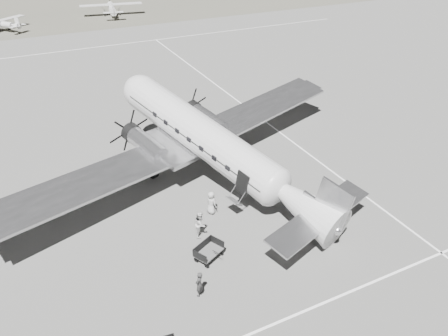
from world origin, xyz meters
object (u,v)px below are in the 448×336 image
passenger (211,203)px  light_plane_left (2,25)px  ramp_agent (200,224)px  light_plane_right (112,9)px  baggage_cart_near (209,252)px  dc3_airliner (212,145)px  ground_crew (199,284)px

passenger → light_plane_left: bearing=-11.7°
ramp_agent → passenger: 2.43m
light_plane_right → baggage_cart_near: (-10.88, -68.03, -0.69)m
dc3_airliner → light_plane_right: bearing=64.3°
baggage_cart_near → passenger: (2.01, 4.01, 0.33)m
light_plane_left → passenger: bearing=-118.7°
ground_crew → dc3_airliner: bearing=-157.5°
dc3_airliner → passenger: 4.64m
light_plane_left → baggage_cart_near: light_plane_left is taller
baggage_cart_near → passenger: passenger is taller
light_plane_left → light_plane_right: (19.05, 3.64, 0.19)m
light_plane_right → light_plane_left: bearing=-159.7°
dc3_airliner → baggage_cart_near: bearing=-135.3°
baggage_cart_near → ramp_agent: ramp_agent is taller
baggage_cart_near → passenger: bearing=37.1°
light_plane_left → baggage_cart_near: size_ratio=5.43×
light_plane_left → passenger: size_ratio=5.77×
baggage_cart_near → light_plane_right: bearing=54.6°
light_plane_left → ramp_agent: light_plane_left is taller
ground_crew → passenger: size_ratio=0.95×
baggage_cart_near → passenger: 4.50m
dc3_airliner → ground_crew: dc3_airliner is taller
passenger → light_plane_right: bearing=-29.2°
light_plane_left → ramp_agent: bearing=-120.4°
ground_crew → passenger: (3.62, 6.37, 0.04)m
light_plane_left → ramp_agent: size_ratio=5.39×
ramp_agent → passenger: ramp_agent is taller
light_plane_right → baggage_cart_near: light_plane_right is taller
dc3_airliner → ramp_agent: bearing=-140.5°
dc3_airliner → ground_crew: 11.61m
light_plane_left → baggage_cart_near: 64.91m
light_plane_right → ramp_agent: (-10.46, -65.86, -0.30)m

